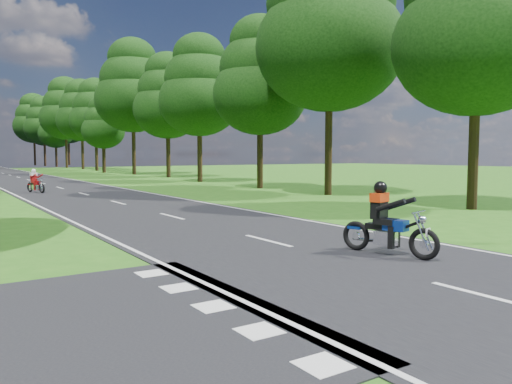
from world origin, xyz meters
TOP-DOWN VIEW (x-y plane):
  - ground at (0.00, 0.00)m, footprint 160.00×160.00m
  - main_road at (0.00, 50.00)m, footprint 7.00×140.00m
  - road_markings at (-0.14, 48.13)m, footprint 7.40×140.00m
  - treeline at (1.43, 60.06)m, footprint 40.00×115.35m
  - rider_near_blue at (1.19, -0.92)m, footprint 1.11×2.04m
  - rider_far_red at (-2.05, 22.51)m, footprint 1.02×1.72m

SIDE VIEW (x-z plane):
  - ground at x=0.00m, z-range 0.00..0.00m
  - main_road at x=0.00m, z-range 0.00..0.02m
  - road_markings at x=-0.14m, z-range 0.02..0.03m
  - rider_far_red at x=-2.05m, z-range 0.02..1.38m
  - rider_near_blue at x=1.19m, z-range 0.02..1.64m
  - treeline at x=1.43m, z-range 0.86..15.65m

